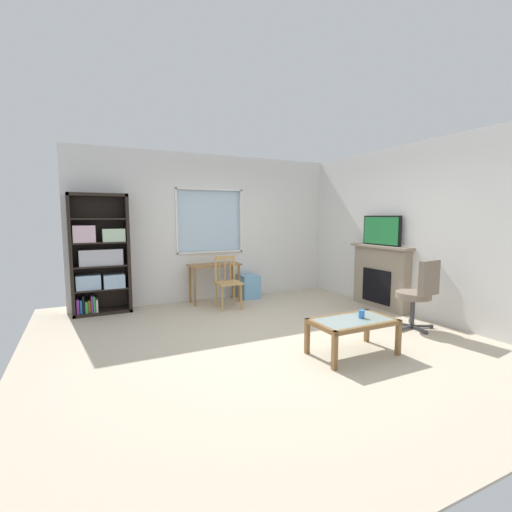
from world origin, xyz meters
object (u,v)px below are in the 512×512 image
(fireplace, at_px, (380,277))
(tv, at_px, (382,231))
(wooden_chair, at_px, (228,282))
(office_chair, at_px, (419,291))
(bookshelf, at_px, (99,258))
(desk_under_window, at_px, (214,271))
(plastic_drawer_unit, at_px, (248,286))
(sippy_cup, at_px, (362,314))
(coffee_table, at_px, (353,325))

(fireplace, relative_size, tv, 1.52)
(wooden_chair, bearing_deg, office_chair, -49.57)
(bookshelf, bearing_deg, desk_under_window, -3.26)
(office_chair, bearing_deg, bookshelf, 143.50)
(wooden_chair, bearing_deg, plastic_drawer_unit, 40.48)
(fireplace, bearing_deg, plastic_drawer_unit, 135.56)
(desk_under_window, bearing_deg, bookshelf, 176.74)
(desk_under_window, distance_m, sippy_cup, 3.19)
(tv, bearing_deg, wooden_chair, 154.35)
(plastic_drawer_unit, bearing_deg, fireplace, -44.44)
(fireplace, bearing_deg, sippy_cup, -140.42)
(desk_under_window, relative_size, plastic_drawer_unit, 2.07)
(desk_under_window, relative_size, coffee_table, 0.98)
(bookshelf, relative_size, desk_under_window, 2.07)
(plastic_drawer_unit, distance_m, coffee_table, 3.17)
(wooden_chair, xyz_separation_m, coffee_table, (0.52, -2.60, -0.11))
(office_chair, bearing_deg, desk_under_window, 125.62)
(coffee_table, xyz_separation_m, sippy_cup, (0.13, 0.01, 0.11))
(coffee_table, relative_size, sippy_cup, 10.70)
(tv, bearing_deg, fireplace, 0.00)
(bookshelf, xyz_separation_m, tv, (4.38, -1.77, 0.43))
(fireplace, distance_m, sippy_cup, 2.28)
(desk_under_window, distance_m, tv, 3.05)
(wooden_chair, xyz_separation_m, office_chair, (1.96, -2.30, 0.09))
(plastic_drawer_unit, xyz_separation_m, tv, (1.73, -1.71, 1.12))
(fireplace, bearing_deg, office_chair, -110.93)
(desk_under_window, relative_size, tv, 1.16)
(bookshelf, height_order, desk_under_window, bookshelf)
(wooden_chair, bearing_deg, sippy_cup, -76.01)
(coffee_table, bearing_deg, sippy_cup, 2.73)
(desk_under_window, relative_size, sippy_cup, 10.53)
(desk_under_window, xyz_separation_m, plastic_drawer_unit, (0.72, 0.05, -0.36))
(bookshelf, height_order, tv, bookshelf)
(wooden_chair, relative_size, fireplace, 0.72)
(desk_under_window, height_order, tv, tv)
(wooden_chair, distance_m, plastic_drawer_unit, 0.90)
(desk_under_window, bearing_deg, wooden_chair, -83.78)
(coffee_table, bearing_deg, bookshelf, 127.86)
(desk_under_window, distance_m, coffee_table, 3.18)
(office_chair, bearing_deg, wooden_chair, 130.43)
(plastic_drawer_unit, distance_m, tv, 2.67)
(office_chair, bearing_deg, tv, 69.85)
(fireplace, relative_size, office_chair, 1.25)
(plastic_drawer_unit, bearing_deg, wooden_chair, -139.52)
(desk_under_window, xyz_separation_m, tv, (2.44, -1.66, 0.76))
(desk_under_window, bearing_deg, coffee_table, -79.61)
(tv, relative_size, coffee_table, 0.85)
(wooden_chair, distance_m, fireplace, 2.66)
(bookshelf, distance_m, tv, 4.74)
(fireplace, bearing_deg, tv, 180.00)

